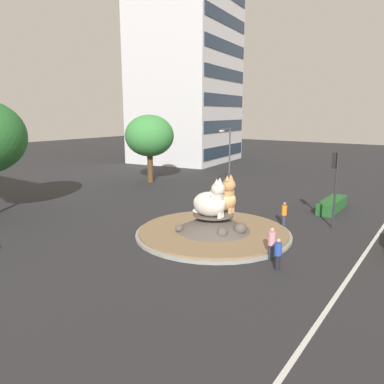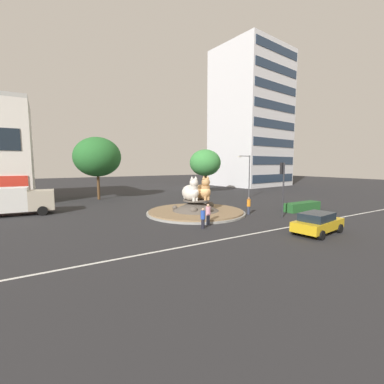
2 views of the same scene
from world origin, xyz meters
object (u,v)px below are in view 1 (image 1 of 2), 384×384
Objects in this scene: office_tower at (186,63)px; second_tree_near_tower at (149,136)px; streetlight_arm at (228,153)px; cat_statue_white at (211,202)px; pedestrian_pink_shirt at (272,243)px; traffic_light_mast at (335,176)px; pedestrian_blue_shirt at (278,253)px; cat_statue_calico at (223,198)px; pedestrian_orange_shirt at (284,213)px.

office_tower is 4.06× the size of second_tree_near_tower.
office_tower is 26.44m from streetlight_arm.
cat_statue_white reaches higher than pedestrian_pink_shirt.
pedestrian_blue_shirt is (-8.55, 0.25, -2.70)m from traffic_light_mast.
cat_statue_white is 0.09× the size of office_tower.
traffic_light_mast is at bearing 42.98° from cat_statue_calico.
pedestrian_blue_shirt is at bearing 27.31° from streetlight_arm.
pedestrian_pink_shirt reaches higher than pedestrian_orange_shirt.
cat_statue_calico reaches higher than cat_statue_white.
office_tower is at bearing 129.80° from cat_statue_calico.
pedestrian_blue_shirt is at bearing -124.18° from second_tree_near_tower.
second_tree_near_tower is at bearing 135.19° from cat_statue_white.
traffic_light_mast is 21.87m from second_tree_near_tower.
second_tree_near_tower is (12.13, 15.67, 2.83)m from cat_statue_white.
traffic_light_mast is 39.11m from office_tower.
cat_statue_white is 0.51× the size of traffic_light_mast.
cat_statue_white is at bearing 101.23° from pedestrian_orange_shirt.
cat_statue_white is 1.62× the size of pedestrian_blue_shirt.
cat_statue_calico reaches higher than pedestrian_pink_shirt.
pedestrian_orange_shirt is at bearing -111.22° from second_tree_near_tower.
traffic_light_mast reaches higher than pedestrian_orange_shirt.
second_tree_near_tower is 1.20× the size of streetlight_arm.
pedestrian_orange_shirt is 6.24m from pedestrian_pink_shirt.
pedestrian_blue_shirt is at bearing -144.80° from office_tower.
office_tower is 21.95m from second_tree_near_tower.
pedestrian_pink_shirt is at bearing 145.43° from pedestrian_orange_shirt.
pedestrian_orange_shirt is (-7.13, -18.37, -4.22)m from second_tree_near_tower.
cat_statue_white is 20.02m from second_tree_near_tower.
pedestrian_orange_shirt reaches higher than pedestrian_blue_shirt.
pedestrian_orange_shirt is at bearing 52.16° from cat_statue_calico.
office_tower is at bearing 141.21° from pedestrian_pink_shirt.
second_tree_near_tower is 25.54m from pedestrian_blue_shirt.
pedestrian_blue_shirt is (-2.01, -5.17, -1.45)m from cat_statue_white.
cat_statue_white reaches higher than pedestrian_orange_shirt.
pedestrian_orange_shirt is at bearing 25.82° from traffic_light_mast.
pedestrian_orange_shirt is at bearing 114.80° from pedestrian_pink_shirt.
streetlight_arm is at bearing 108.85° from cat_statue_white.
streetlight_arm reaches higher than pedestrian_orange_shirt.
traffic_light_mast is at bearing 43.30° from cat_statue_white.
second_tree_near_tower is 4.64× the size of pedestrian_blue_shirt.
pedestrian_blue_shirt is at bearing 84.63° from traffic_light_mast.
pedestrian_orange_shirt is (3.54, -2.77, -1.39)m from cat_statue_calico.
office_tower is (28.53, 23.63, 12.75)m from cat_statue_calico.
pedestrian_pink_shirt is at bearing -178.66° from pedestrian_blue_shirt.
office_tower is at bearing 24.22° from second_tree_near_tower.
cat_statue_white is 8.58m from traffic_light_mast.
traffic_light_mast is 13.76m from streetlight_arm.
cat_statue_white reaches higher than pedestrian_blue_shirt.
cat_statue_white is at bearing -127.76° from second_tree_near_tower.
cat_statue_calico is at bearing 39.12° from traffic_light_mast.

